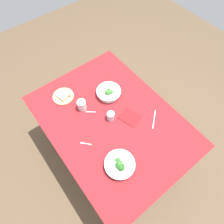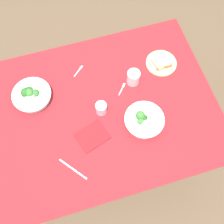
# 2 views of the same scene
# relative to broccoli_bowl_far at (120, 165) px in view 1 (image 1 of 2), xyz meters

# --- Properties ---
(ground_plane) EXTENTS (6.00, 6.00, 0.00)m
(ground_plane) POSITION_rel_broccoli_bowl_far_xyz_m (0.37, -0.21, -0.77)
(ground_plane) COLOR brown
(dining_table) EXTENTS (1.48, 1.09, 0.74)m
(dining_table) POSITION_rel_broccoli_bowl_far_xyz_m (0.37, -0.21, -0.14)
(dining_table) COLOR maroon
(dining_table) RESTS_ON ground_plane
(broccoli_bowl_far) EXTENTS (0.24, 0.24, 0.10)m
(broccoli_bowl_far) POSITION_rel_broccoli_bowl_far_xyz_m (0.00, 0.00, 0.00)
(broccoli_bowl_far) COLOR white
(broccoli_bowl_far) RESTS_ON dining_table
(broccoli_bowl_near) EXTENTS (0.24, 0.24, 0.10)m
(broccoli_bowl_near) POSITION_rel_broccoli_bowl_far_xyz_m (0.62, -0.36, -0.00)
(broccoli_bowl_near) COLOR white
(broccoli_bowl_near) RESTS_ON dining_table
(bread_side_plate) EXTENTS (0.21, 0.21, 0.04)m
(bread_side_plate) POSITION_rel_broccoli_bowl_far_xyz_m (0.87, 0.00, -0.02)
(bread_side_plate) COLOR #D6B27A
(bread_side_plate) RESTS_ON dining_table
(water_glass_center) EXTENTS (0.07, 0.07, 0.08)m
(water_glass_center) POSITION_rel_broccoli_bowl_far_xyz_m (0.39, -0.21, 0.00)
(water_glass_center) COLOR silver
(water_glass_center) RESTS_ON dining_table
(water_glass_side) EXTENTS (0.08, 0.08, 0.10)m
(water_glass_side) POSITION_rel_broccoli_bowl_far_xyz_m (0.64, -0.07, 0.01)
(water_glass_side) COLOR silver
(water_glass_side) RESTS_ON dining_table
(fork_by_far_bowl) EXTENTS (0.08, 0.07, 0.00)m
(fork_by_far_bowl) POSITION_rel_broccoli_bowl_far_xyz_m (0.33, 0.11, -0.03)
(fork_by_far_bowl) COLOR #B7B7BC
(fork_by_far_bowl) RESTS_ON dining_table
(fork_by_near_bowl) EXTENTS (0.07, 0.08, 0.00)m
(fork_by_near_bowl) POSITION_rel_broccoli_bowl_far_xyz_m (0.56, -0.10, -0.03)
(fork_by_near_bowl) COLOR #B7B7BC
(fork_by_near_bowl) RESTS_ON dining_table
(table_knife_left) EXTENTS (0.13, 0.16, 0.00)m
(table_knife_left) POSITION_rel_broccoli_bowl_far_xyz_m (0.14, -0.52, -0.03)
(table_knife_left) COLOR #B7B7BC
(table_knife_left) RESTS_ON dining_table
(napkin_folded_upper) EXTENTS (0.21, 0.19, 0.01)m
(napkin_folded_upper) POSITION_rel_broccoli_bowl_far_xyz_m (0.29, -0.36, -0.03)
(napkin_folded_upper) COLOR maroon
(napkin_folded_upper) RESTS_ON dining_table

